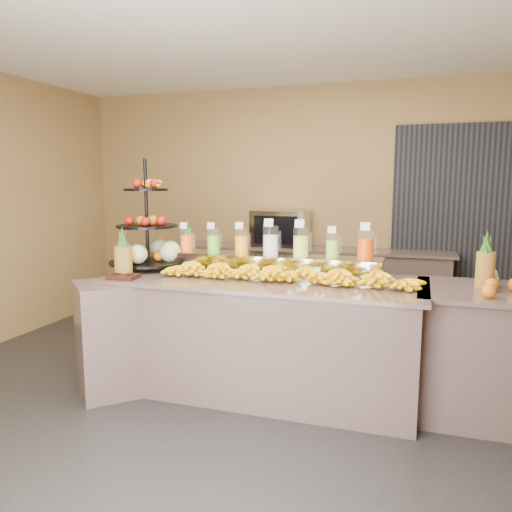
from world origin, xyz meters
The scene contains 20 objects.
ground centered at (0.00, 0.00, 0.00)m, with size 6.00×6.00×0.00m, color black.
room_envelope centered at (0.19, 0.79, 1.88)m, with size 6.04×5.02×2.82m.
buffet_counter centered at (-0.12, 0.26, 0.47)m, with size 2.75×1.25×0.93m.
right_counter centered at (1.70, 0.40, 0.47)m, with size 1.08×0.88×0.93m.
back_ledge centered at (0.00, 2.25, 0.47)m, with size 3.10×0.55×0.93m.
pitcher_tray centered at (-0.02, 0.58, 1.01)m, with size 1.85×0.30×0.15m, color gray.
juice_pitcher_orange_a centered at (-0.80, 0.58, 1.17)m, with size 0.11×0.11×0.26m.
juice_pitcher_green centered at (-0.54, 0.58, 1.17)m, with size 0.11×0.12×0.27m.
juice_pitcher_orange_b centered at (-0.28, 0.58, 1.18)m, with size 0.12×0.12×0.28m.
juice_pitcher_milk centered at (-0.02, 0.58, 1.19)m, with size 0.13×0.14×0.32m.
juice_pitcher_lemon centered at (0.24, 0.58, 1.19)m, with size 0.13×0.14×0.32m.
juice_pitcher_lime centered at (0.50, 0.58, 1.17)m, with size 0.11×0.12×0.27m.
juice_pitcher_orange_c centered at (0.76, 0.58, 1.18)m, with size 0.13×0.13×0.31m.
banana_heap centered at (0.15, 0.26, 1.00)m, with size 2.03×0.18×0.17m.
fruit_stand centered at (-1.07, 0.45, 1.17)m, with size 0.84×0.84×0.95m.
condiment_caddy centered at (-1.04, -0.06, 0.95)m, with size 0.22×0.17×0.03m, color black.
pineapple_left_a centered at (-1.10, 0.04, 1.08)m, with size 0.14×0.14×0.40m.
pineapple_left_b centered at (-0.86, 0.72, 1.09)m, with size 0.14×0.14×0.42m.
right_fruit_pile centered at (1.77, 0.31, 1.01)m, with size 0.49×0.47×0.26m.
oven_warmer centered at (-0.40, 2.25, 1.14)m, with size 0.64×0.45×0.42m, color gray.
Camera 1 is at (1.16, -3.39, 1.69)m, focal length 35.00 mm.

